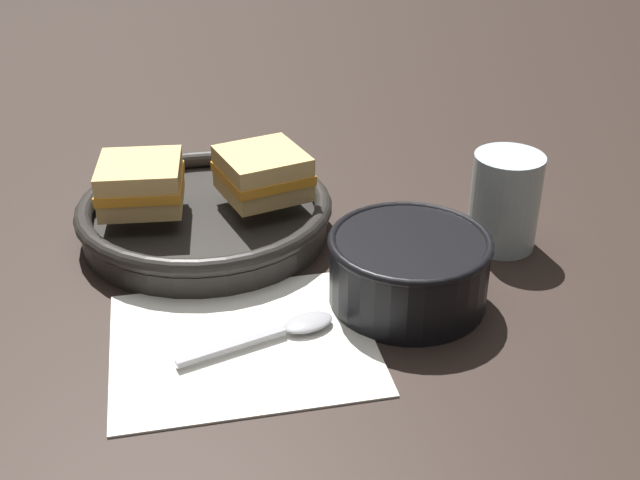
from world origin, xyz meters
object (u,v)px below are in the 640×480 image
at_px(spoon, 288,329).
at_px(drinking_glass, 505,201).
at_px(sandwich_near_left, 263,173).
at_px(sandwich_near_right, 141,183).
at_px(soup_bowl, 409,265).
at_px(skillet, 206,216).

distance_m(spoon, drinking_glass, 0.27).
bearing_deg(drinking_glass, sandwich_near_left, 167.48).
height_order(spoon, sandwich_near_right, sandwich_near_right).
height_order(soup_bowl, spoon, soup_bowl).
height_order(soup_bowl, skillet, soup_bowl).
bearing_deg(sandwich_near_right, sandwich_near_left, 6.72).
distance_m(soup_bowl, spoon, 0.12).
bearing_deg(skillet, spoon, -67.89).
distance_m(soup_bowl, sandwich_near_right, 0.28).
xyz_separation_m(sandwich_near_right, drinking_glass, (0.36, -0.04, -0.02)).
xyz_separation_m(soup_bowl, skillet, (-0.19, 0.14, -0.02)).
bearing_deg(drinking_glass, sandwich_near_right, 173.85).
xyz_separation_m(spoon, sandwich_near_right, (-0.14, 0.18, 0.06)).
relative_size(soup_bowl, spoon, 1.06).
xyz_separation_m(soup_bowl, sandwich_near_left, (-0.13, 0.15, 0.03)).
bearing_deg(drinking_glass, soup_bowl, -140.05).
bearing_deg(sandwich_near_left, drinking_glass, -12.52).
xyz_separation_m(spoon, skillet, (-0.08, 0.19, 0.01)).
distance_m(skillet, sandwich_near_right, 0.08).
distance_m(sandwich_near_left, sandwich_near_right, 0.12).
height_order(spoon, drinking_glass, drinking_glass).
distance_m(soup_bowl, sandwich_near_left, 0.20).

